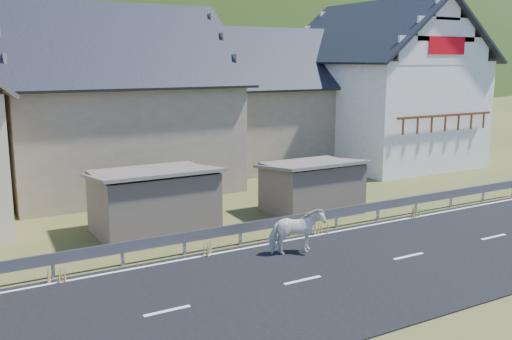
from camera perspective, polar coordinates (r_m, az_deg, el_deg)
ground at (r=16.25m, az=4.68°, el=-11.07°), size 160.00×160.00×0.00m
road at (r=16.24m, az=4.68°, el=-11.00°), size 60.00×7.00×0.04m
lane_markings at (r=16.23m, az=4.68°, el=-10.92°), size 60.00×6.60×0.01m
guardrail at (r=19.03m, az=-1.57°, el=-5.90°), size 28.10×0.09×0.75m
shed_left at (r=20.62m, az=-10.22°, el=-3.20°), size 4.30×3.30×2.40m
shed_right at (r=23.13m, az=5.58°, el=-1.78°), size 3.80×2.90×2.20m
house_stone_a at (r=28.46m, az=-14.33°, el=7.71°), size 10.80×9.80×8.90m
house_stone_b at (r=34.29m, az=1.22°, el=7.88°), size 9.80×8.80×8.10m
house_white at (r=35.39m, az=12.26°, el=9.07°), size 8.80×10.80×9.70m
horse at (r=18.08m, az=4.08°, el=-6.15°), size 1.08×1.84×1.46m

